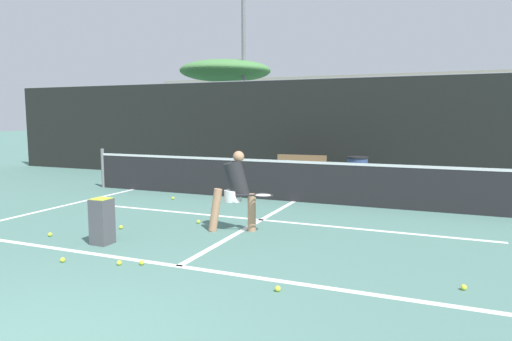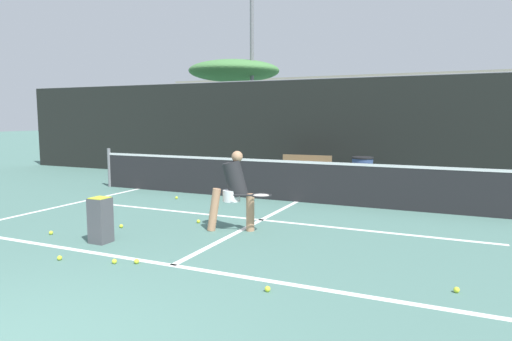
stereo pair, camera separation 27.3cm
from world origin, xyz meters
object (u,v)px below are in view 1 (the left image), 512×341
parked_car (302,150)px  trash_bin (357,173)px  ball_hopper (102,220)px  courtside_bench (301,169)px  player_practicing (236,188)px

parked_car → trash_bin: bearing=-60.0°
ball_hopper → courtside_bench: (1.07, 6.87, 0.09)m
ball_hopper → trash_bin: bearing=67.8°
player_practicing → parked_car: size_ratio=0.31×
player_practicing → ball_hopper: bearing=-159.1°
parked_car → player_practicing: bearing=-79.2°
player_practicing → parked_car: bearing=77.9°
trash_bin → parked_car: (-3.17, 5.50, 0.17)m
player_practicing → ball_hopper: 2.19m
ball_hopper → courtside_bench: size_ratio=0.49×
ball_hopper → parked_car: (-0.48, 12.12, 0.25)m
player_practicing → courtside_bench: 5.40m
player_practicing → trash_bin: bearing=54.5°
courtside_bench → ball_hopper: bearing=-102.3°
trash_bin → ball_hopper: bearing=-112.2°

